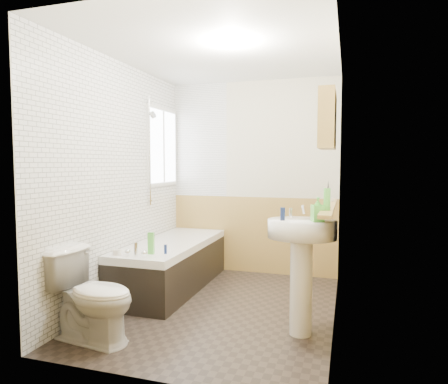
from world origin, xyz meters
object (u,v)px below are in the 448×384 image
Objects in this scene: toilet at (92,296)px; sink at (302,253)px; bathtub at (172,263)px; medicine_cabinet at (327,120)px; pine_shelf at (329,207)px.

toilet is 0.69× the size of sink.
sink is at bearing -28.11° from bathtub.
medicine_cabinet is (1.77, 0.96, 1.45)m from toilet.
bathtub is 1.47m from toilet.
sink is 0.53m from pine_shelf.
bathtub is at bearing 7.00° from toilet.
bathtub is 3.25× the size of medicine_cabinet.
pine_shelf is at bearing 68.90° from sink.
toilet is 1.75m from sink.
bathtub is 2.38m from medicine_cabinet.
sink is at bearing -117.38° from medicine_cabinet.
sink reaches higher than bathtub.
sink is 1.95× the size of medicine_cabinet.
pine_shelf is at bearing -53.95° from toilet.
toilet is at bearing -151.64° from medicine_cabinet.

